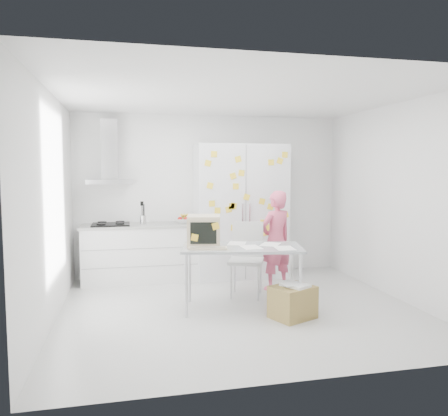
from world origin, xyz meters
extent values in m
cube|color=silver|center=(0.00, 0.00, -0.01)|extent=(4.50, 4.00, 0.02)
cube|color=white|center=(0.00, 2.00, 1.35)|extent=(4.50, 0.02, 2.70)
cube|color=white|center=(-2.25, 0.00, 1.35)|extent=(0.02, 4.00, 2.70)
cube|color=white|center=(2.25, 0.00, 1.35)|extent=(0.02, 4.00, 2.70)
cube|color=white|center=(0.00, 0.00, 2.70)|extent=(4.50, 4.00, 0.02)
cube|color=white|center=(-1.20, 1.70, 0.44)|extent=(1.80, 0.60, 0.88)
cube|color=gray|center=(-1.20, 1.40, 0.58)|extent=(1.76, 0.01, 0.01)
cube|color=gray|center=(-1.20, 1.40, 0.30)|extent=(1.76, 0.01, 0.01)
cube|color=#9E9E99|center=(-1.20, 1.70, 0.90)|extent=(1.84, 0.63, 0.04)
cube|color=black|center=(-1.65, 1.70, 0.93)|extent=(0.58, 0.50, 0.03)
cylinder|color=black|center=(-1.79, 1.58, 0.95)|extent=(0.14, 0.14, 0.02)
cylinder|color=black|center=(-1.51, 1.58, 0.95)|extent=(0.14, 0.14, 0.02)
cylinder|color=black|center=(-1.79, 1.82, 0.95)|extent=(0.14, 0.14, 0.02)
cylinder|color=black|center=(-1.51, 1.82, 0.95)|extent=(0.14, 0.14, 0.02)
cylinder|color=silver|center=(-1.15, 1.70, 0.99)|extent=(0.10, 0.10, 0.14)
cylinder|color=black|center=(-1.16, 1.71, 1.09)|extent=(0.01, 0.01, 0.30)
cylinder|color=black|center=(-1.13, 1.69, 1.09)|extent=(0.01, 0.01, 0.30)
cylinder|color=black|center=(-1.15, 1.72, 1.09)|extent=(0.01, 0.01, 0.30)
cube|color=black|center=(-1.16, 1.71, 1.25)|extent=(0.05, 0.01, 0.07)
imported|color=white|center=(-0.50, 1.70, 0.96)|extent=(0.31, 0.31, 0.08)
sphere|color=#B2140F|center=(-0.56, 1.72, 0.99)|extent=(0.08, 0.08, 0.08)
sphere|color=#B2140F|center=(-0.47, 1.65, 0.99)|extent=(0.08, 0.08, 0.08)
sphere|color=#B2140F|center=(-0.43, 1.74, 0.99)|extent=(0.08, 0.08, 0.08)
cylinder|color=yellow|center=(-0.52, 1.72, 1.03)|extent=(0.09, 0.17, 0.10)
cylinder|color=yellow|center=(-0.49, 1.72, 1.03)|extent=(0.04, 0.17, 0.10)
cylinder|color=yellow|center=(-0.47, 1.72, 1.03)|extent=(0.08, 0.17, 0.10)
cube|color=silver|center=(-1.65, 1.75, 1.60)|extent=(0.70, 0.48, 0.07)
cube|color=silver|center=(-1.65, 1.87, 2.10)|extent=(0.26, 0.24, 0.95)
cube|color=silver|center=(0.45, 1.68, 1.10)|extent=(1.50, 0.65, 2.20)
cube|color=slate|center=(0.45, 1.35, 1.10)|extent=(0.01, 0.01, 2.16)
cube|color=silver|center=(0.39, 1.34, 1.10)|extent=(0.02, 0.02, 0.30)
cube|color=silver|center=(0.51, 1.34, 1.10)|extent=(0.02, 0.02, 0.30)
cube|color=yellow|center=(0.86, 1.34, 1.90)|extent=(0.10, 0.00, 0.10)
cube|color=yellow|center=(1.01, 1.34, 1.93)|extent=(0.12, 0.00, 0.12)
cube|color=yellow|center=(1.12, 1.34, 1.05)|extent=(0.12, 0.00, 0.12)
cube|color=yellow|center=(0.22, 1.34, 1.21)|extent=(0.10, 0.00, 0.10)
cube|color=yellow|center=(0.46, 1.34, 1.35)|extent=(0.12, 0.00, 0.12)
cube|color=yellow|center=(0.83, 1.34, 0.86)|extent=(0.12, 0.00, 0.12)
cube|color=yellow|center=(0.25, 1.34, 0.87)|extent=(0.10, 0.00, 0.10)
cube|color=yellow|center=(0.32, 1.34, 1.95)|extent=(0.12, 0.00, 0.12)
cube|color=yellow|center=(0.54, 1.34, 0.81)|extent=(0.12, 0.00, 0.12)
cube|color=yellow|center=(0.86, 1.34, 1.19)|extent=(0.12, 0.00, 0.12)
cube|color=yellow|center=(0.74, 1.34, 0.94)|extent=(0.10, 0.00, 0.10)
cube|color=yellow|center=(0.24, 1.34, 1.69)|extent=(0.12, 0.00, 0.12)
cube|color=yellow|center=(-0.01, 1.34, 1.15)|extent=(0.10, 0.00, 0.10)
cube|color=yellow|center=(-0.10, 1.34, 1.26)|extent=(0.10, 0.00, 0.10)
cube|color=yellow|center=(-0.16, 1.34, 1.89)|extent=(0.11, 0.00, 0.11)
cube|color=yellow|center=(0.38, 1.34, 0.59)|extent=(0.10, 0.00, 0.10)
cube|color=yellow|center=(0.25, 1.34, 1.22)|extent=(0.11, 0.00, 0.11)
cube|color=yellow|center=(0.99, 1.34, 0.59)|extent=(0.11, 0.00, 0.11)
cube|color=yellow|center=(1.09, 1.34, 2.03)|extent=(0.10, 0.00, 0.10)
cube|color=yellow|center=(0.28, 1.34, 1.53)|extent=(0.10, 0.00, 0.10)
cube|color=yellow|center=(0.17, 1.34, 1.16)|extent=(0.11, 0.00, 0.11)
cube|color=yellow|center=(0.63, 1.34, 0.52)|extent=(0.10, 0.00, 0.10)
cube|color=yellow|center=(-0.07, 1.34, 2.03)|extent=(0.10, 0.00, 0.10)
cube|color=yellow|center=(-0.13, 1.34, 1.54)|extent=(0.12, 0.00, 0.12)
cube|color=yellow|center=(0.76, 1.34, 0.77)|extent=(0.11, 0.00, 0.11)
cube|color=yellow|center=(0.37, 1.34, 1.73)|extent=(0.11, 0.00, 0.11)
cube|color=yellow|center=(0.72, 1.34, 1.28)|extent=(0.11, 0.00, 0.11)
cube|color=yellow|center=(0.47, 1.34, 0.80)|extent=(0.11, 0.00, 0.11)
imported|color=#DC5576|center=(0.76, 0.77, 0.74)|extent=(0.63, 0.53, 1.48)
cube|color=#ABB2B6|center=(0.03, -0.03, 0.80)|extent=(1.63, 1.04, 0.03)
cylinder|color=silver|center=(-0.71, -0.20, 0.39)|extent=(0.05, 0.05, 0.78)
cylinder|color=silver|center=(0.64, -0.47, 0.39)|extent=(0.05, 0.05, 0.78)
cylinder|color=silver|center=(-0.59, 0.42, 0.39)|extent=(0.05, 0.05, 0.78)
cylinder|color=silver|center=(0.76, 0.15, 0.39)|extent=(0.05, 0.05, 0.78)
cube|color=beige|center=(-0.43, 0.15, 1.01)|extent=(0.49, 0.50, 0.39)
cube|color=beige|center=(-0.48, -0.07, 1.01)|extent=(0.38, 0.10, 0.35)
cube|color=black|center=(-0.48, -0.08, 1.01)|extent=(0.32, 0.07, 0.27)
cube|color=yellow|center=(-0.59, -0.06, 0.95)|extent=(0.10, 0.02, 0.10)
cube|color=yellow|center=(-0.33, -0.11, 1.09)|extent=(0.10, 0.02, 0.10)
cube|color=beige|center=(-0.44, -0.13, 0.83)|extent=(0.50, 0.25, 0.03)
cube|color=gray|center=(-0.44, -0.13, 0.84)|extent=(0.45, 0.20, 0.01)
cube|color=white|center=(0.12, -0.10, 0.82)|extent=(0.24, 0.33, 0.00)
cube|color=white|center=(0.42, 0.03, 0.82)|extent=(0.36, 0.39, 0.00)
cube|color=white|center=(0.50, -0.29, 0.82)|extent=(0.26, 0.34, 0.00)
cube|color=white|center=(0.01, 0.20, 0.82)|extent=(0.32, 0.38, 0.00)
cube|color=#B7B7B5|center=(0.23, 0.53, 0.50)|extent=(0.61, 0.61, 0.04)
cube|color=#B7B7B5|center=(0.31, 0.72, 0.78)|extent=(0.43, 0.20, 0.51)
cylinder|color=#B3B2B7|center=(-0.02, 0.42, 0.24)|extent=(0.04, 0.04, 0.48)
cylinder|color=#B3B2B7|center=(0.34, 0.28, 0.24)|extent=(0.04, 0.04, 0.48)
cylinder|color=#B3B2B7|center=(0.12, 0.77, 0.24)|extent=(0.04, 0.04, 0.48)
cylinder|color=#B3B2B7|center=(0.48, 0.63, 0.24)|extent=(0.04, 0.04, 0.48)
cube|color=olive|center=(0.54, -0.49, 0.19)|extent=(0.60, 0.55, 0.39)
cube|color=white|center=(0.56, -0.50, 0.41)|extent=(0.36, 0.39, 0.03)
cube|color=white|center=(0.50, -0.46, 0.43)|extent=(0.24, 0.31, 0.00)
camera|label=1|loc=(-1.38, -5.32, 1.78)|focal=35.00mm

